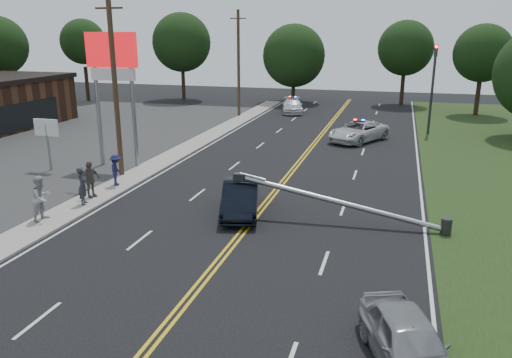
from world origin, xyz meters
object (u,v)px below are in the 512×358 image
(emergency_a, at_px, (358,131))
(utility_pole_far, at_px, (239,64))
(pylon_sign, at_px, (113,67))
(bystander_b, at_px, (42,198))
(utility_pole_mid, at_px, (115,87))
(bystander_a, at_px, (83,186))
(traffic_signal, at_px, (433,82))
(bystander_d, at_px, (90,179))
(waiting_sedan, at_px, (408,342))
(bystander_c, at_px, (116,170))
(emergency_b, at_px, (292,106))
(small_sign, at_px, (47,132))
(fallen_streetlight, at_px, (350,205))
(crashed_sedan, at_px, (240,198))

(emergency_a, bearing_deg, utility_pole_far, 173.82)
(pylon_sign, bearing_deg, bystander_b, -79.08)
(utility_pole_mid, bearing_deg, bystander_a, -79.09)
(traffic_signal, distance_m, bystander_d, 27.92)
(traffic_signal, height_order, emergency_a, traffic_signal)
(pylon_sign, distance_m, bystander_b, 10.70)
(waiting_sedan, relative_size, bystander_c, 2.42)
(utility_pole_far, relative_size, waiting_sedan, 2.44)
(utility_pole_mid, distance_m, emergency_b, 26.54)
(bystander_b, xyz_separation_m, bystander_d, (0.20, 3.27, -0.08))
(bystander_c, bearing_deg, emergency_a, -57.03)
(small_sign, bearing_deg, fallen_streetlight, -12.40)
(pylon_sign, distance_m, crashed_sedan, 12.54)
(bystander_b, bearing_deg, waiting_sedan, -106.08)
(crashed_sedan, bearing_deg, bystander_b, -171.60)
(fallen_streetlight, bearing_deg, bystander_b, -165.42)
(waiting_sedan, bearing_deg, bystander_b, 138.27)
(fallen_streetlight, relative_size, crashed_sedan, 2.09)
(utility_pole_far, bearing_deg, bystander_d, -88.46)
(bystander_b, relative_size, bystander_c, 1.17)
(small_sign, bearing_deg, bystander_d, -36.57)
(traffic_signal, height_order, emergency_b, traffic_signal)
(bystander_a, bearing_deg, traffic_signal, -59.35)
(pylon_sign, distance_m, emergency_a, 18.54)
(utility_pole_far, height_order, emergency_b, utility_pole_far)
(crashed_sedan, distance_m, bystander_b, 8.64)
(traffic_signal, relative_size, bystander_b, 3.55)
(emergency_a, bearing_deg, waiting_sedan, -54.12)
(utility_pole_far, bearing_deg, traffic_signal, -12.89)
(bystander_b, bearing_deg, traffic_signal, -28.79)
(emergency_a, height_order, bystander_c, bystander_c)
(crashed_sedan, relative_size, bystander_b, 2.26)
(utility_pole_far, bearing_deg, pylon_sign, -93.72)
(traffic_signal, bearing_deg, utility_pole_far, 167.11)
(pylon_sign, bearing_deg, crashed_sedan, -31.33)
(small_sign, distance_m, fallen_streetlight, 18.68)
(fallen_streetlight, relative_size, emergency_a, 1.72)
(bystander_d, bearing_deg, crashed_sedan, -67.91)
(pylon_sign, relative_size, waiting_sedan, 1.96)
(pylon_sign, xyz_separation_m, small_sign, (-3.50, -2.00, -3.66))
(fallen_streetlight, distance_m, utility_pole_mid, 14.58)
(traffic_signal, relative_size, utility_pole_far, 0.70)
(emergency_b, bearing_deg, emergency_a, -71.62)
(fallen_streetlight, xyz_separation_m, bystander_d, (-12.69, -0.08, 0.12))
(bystander_c, bearing_deg, traffic_signal, -60.52)
(crashed_sedan, bearing_deg, emergency_a, 62.64)
(bystander_b, bearing_deg, emergency_a, -24.32)
(small_sign, distance_m, utility_pole_far, 22.68)
(emergency_a, bearing_deg, small_sign, -113.09)
(fallen_streetlight, bearing_deg, bystander_a, -174.99)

